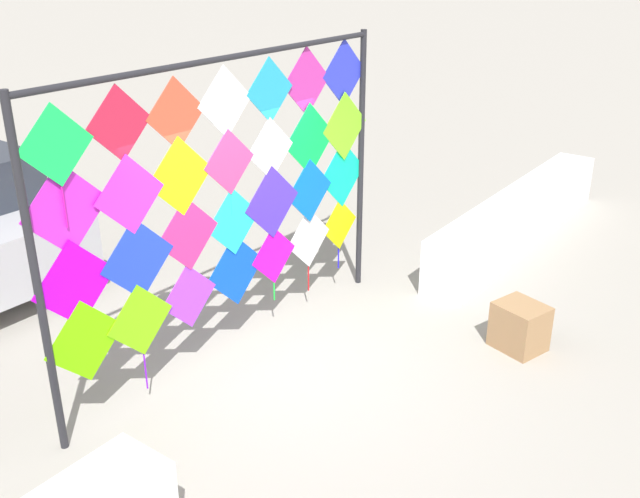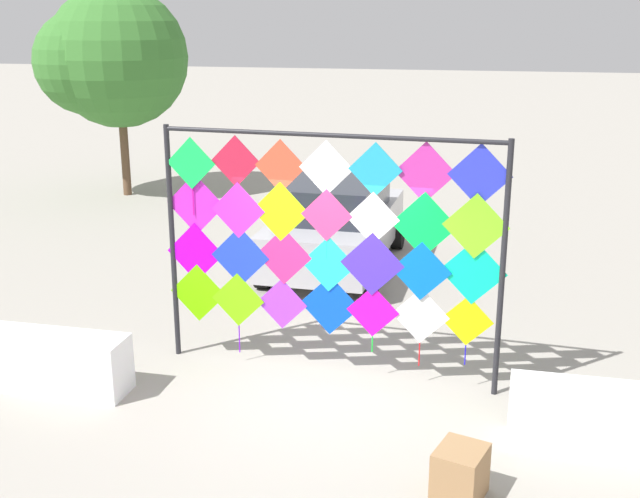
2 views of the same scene
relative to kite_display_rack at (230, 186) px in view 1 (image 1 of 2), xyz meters
name	(u,v)px [view 1 (image 1 of 2)]	position (x,y,z in m)	size (l,w,h in m)	color
ground	(284,367)	(0.02, -0.62, -1.84)	(120.00, 120.00, 0.00)	#9E998E
plaza_ledge_right	(518,217)	(4.61, -1.20, -1.49)	(4.67, 0.56, 0.71)	white
kite_display_rack	(230,186)	(0.00, 0.00, 0.00)	(4.36, 0.32, 3.12)	#232328
cardboard_box_large	(520,326)	(1.83, -2.39, -1.59)	(0.43, 0.51, 0.51)	#9E754C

